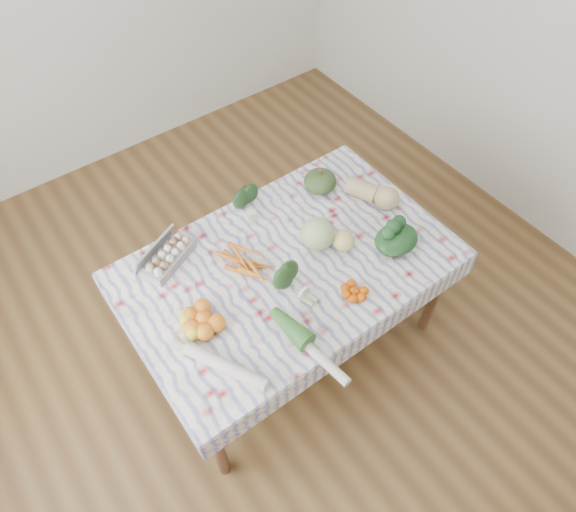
# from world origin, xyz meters

# --- Properties ---
(ground) EXTENTS (4.50, 4.50, 0.00)m
(ground) POSITION_xyz_m (0.00, 0.00, 0.00)
(ground) COLOR brown
(ground) RESTS_ON ground
(dining_table) EXTENTS (1.60, 1.00, 0.75)m
(dining_table) POSITION_xyz_m (0.00, 0.00, 0.68)
(dining_table) COLOR brown
(dining_table) RESTS_ON ground
(tablecloth) EXTENTS (1.66, 1.06, 0.01)m
(tablecloth) POSITION_xyz_m (0.00, 0.00, 0.76)
(tablecloth) COLOR white
(tablecloth) RESTS_ON dining_table
(egg_carton) EXTENTS (0.32, 0.24, 0.08)m
(egg_carton) POSITION_xyz_m (-0.48, 0.36, 0.80)
(egg_carton) COLOR #9D9D98
(egg_carton) RESTS_ON tablecloth
(carrot_bunch) EXTENTS (0.29, 0.28, 0.04)m
(carrot_bunch) POSITION_xyz_m (-0.19, 0.09, 0.78)
(carrot_bunch) COLOR orange
(carrot_bunch) RESTS_ON tablecloth
(kale_bunch) EXTENTS (0.17, 0.16, 0.12)m
(kale_bunch) POSITION_xyz_m (0.05, 0.42, 0.82)
(kale_bunch) COLOR #1A3A18
(kale_bunch) RESTS_ON tablecloth
(kabocha_squash) EXTENTS (0.23, 0.23, 0.12)m
(kabocha_squash) POSITION_xyz_m (0.46, 0.32, 0.82)
(kabocha_squash) COLOR #324B22
(kabocha_squash) RESTS_ON tablecloth
(cabbage) EXTENTS (0.19, 0.19, 0.17)m
(cabbage) POSITION_xyz_m (0.19, 0.01, 0.85)
(cabbage) COLOR #A6C17C
(cabbage) RESTS_ON tablecloth
(butternut_squash) EXTENTS (0.24, 0.32, 0.14)m
(butternut_squash) POSITION_xyz_m (0.64, 0.08, 0.83)
(butternut_squash) COLOR tan
(butternut_squash) RESTS_ON tablecloth
(orange_cluster) EXTENTS (0.29, 0.29, 0.09)m
(orange_cluster) POSITION_xyz_m (-0.52, -0.06, 0.81)
(orange_cluster) COLOR orange
(orange_cluster) RESTS_ON tablecloth
(broccoli) EXTENTS (0.19, 0.19, 0.12)m
(broccoli) POSITION_xyz_m (-0.07, -0.16, 0.82)
(broccoli) COLOR #204219
(broccoli) RESTS_ON tablecloth
(mandarin_cluster) EXTENTS (0.20, 0.20, 0.05)m
(mandarin_cluster) POSITION_xyz_m (0.15, -0.34, 0.79)
(mandarin_cluster) COLOR #D55406
(mandarin_cluster) RESTS_ON tablecloth
(grapefruit) EXTENTS (0.11, 0.11, 0.11)m
(grapefruit) POSITION_xyz_m (0.29, -0.09, 0.82)
(grapefruit) COLOR #E7D376
(grapefruit) RESTS_ON tablecloth
(spinach_bag) EXTENTS (0.28, 0.24, 0.11)m
(spinach_bag) POSITION_xyz_m (0.51, -0.24, 0.82)
(spinach_bag) COLOR #143718
(spinach_bag) RESTS_ON tablecloth
(daikon) EXTENTS (0.25, 0.41, 0.06)m
(daikon) POSITION_xyz_m (-0.57, -0.31, 0.79)
(daikon) COLOR beige
(daikon) RESTS_ON tablecloth
(leek) EXTENTS (0.11, 0.46, 0.05)m
(leek) POSITION_xyz_m (-0.21, -0.46, 0.79)
(leek) COLOR beige
(leek) RESTS_ON tablecloth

